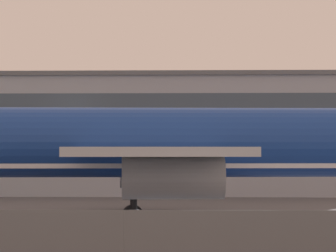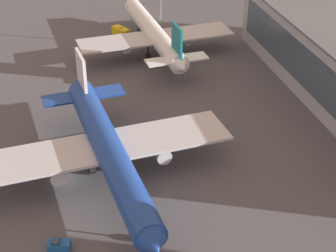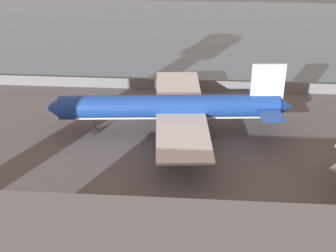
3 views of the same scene
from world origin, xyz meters
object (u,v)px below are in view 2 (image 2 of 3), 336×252
at_px(cargo_jet_blue, 108,149).
at_px(passenger_jet_white_teal, 154,34).
at_px(baggage_tug, 59,245).
at_px(apron_light_mast_apron_west, 160,3).
at_px(ops_van, 121,32).

xyz_separation_m(cargo_jet_blue, passenger_jet_white_teal, (-46.84, 18.65, -0.52)).
xyz_separation_m(baggage_tug, apron_light_mast_apron_west, (-65.32, 30.77, 10.40)).
distance_m(passenger_jet_white_teal, ops_van, 14.41).
distance_m(cargo_jet_blue, ops_van, 60.97).
xyz_separation_m(cargo_jet_blue, ops_van, (-59.45, 12.81, -4.32)).
height_order(passenger_jet_white_teal, baggage_tug, passenger_jet_white_teal).
relative_size(cargo_jet_blue, apron_light_mast_apron_west, 2.47).
relative_size(baggage_tug, apron_light_mast_apron_west, 0.18).
bearing_deg(baggage_tug, cargo_jet_blue, 146.98).
height_order(passenger_jet_white_teal, ops_van, passenger_jet_white_teal).
xyz_separation_m(passenger_jet_white_teal, ops_van, (-12.62, -5.84, -3.80)).
bearing_deg(passenger_jet_white_teal, ops_van, -155.18).
bearing_deg(ops_van, passenger_jet_white_teal, 24.82).
bearing_deg(cargo_jet_blue, baggage_tug, -33.02).
relative_size(passenger_jet_white_teal, apron_light_mast_apron_west, 2.20).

